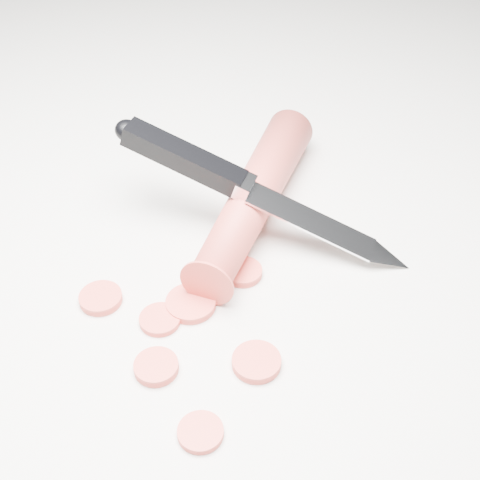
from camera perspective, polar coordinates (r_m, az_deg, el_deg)
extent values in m
plane|color=silver|center=(0.54, -6.27, -3.80)|extent=(2.40, 2.40, 0.00)
cylinder|color=#C0352E|center=(0.59, 1.25, 3.77)|extent=(0.14, 0.22, 0.04)
cylinder|color=red|center=(0.51, -6.85, -6.76)|extent=(0.03, 0.03, 0.01)
cylinder|color=red|center=(0.48, -7.17, -10.69)|extent=(0.03, 0.03, 0.01)
cylinder|color=red|center=(0.52, -4.22, -5.42)|extent=(0.04, 0.04, 0.01)
cylinder|color=red|center=(0.48, 1.42, -10.36)|extent=(0.04, 0.04, 0.01)
cylinder|color=red|center=(0.54, 0.27, -2.75)|extent=(0.03, 0.03, 0.01)
cylinder|color=red|center=(0.53, -11.81, -4.88)|extent=(0.03, 0.03, 0.01)
cylinder|color=red|center=(0.45, -3.39, -16.06)|extent=(0.03, 0.03, 0.01)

